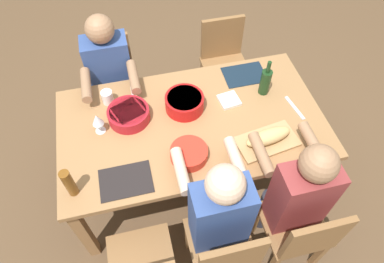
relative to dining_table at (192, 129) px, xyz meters
name	(u,v)px	position (x,y,z in m)	size (l,w,h in m)	color
ground_plane	(192,175)	(0.00, 0.00, -0.66)	(8.00, 8.00, 0.00)	brown
dining_table	(192,129)	(0.00, 0.00, 0.00)	(1.83, 1.03, 0.74)	#9E7044
chair_near_right	(113,78)	(0.50, -0.84, -0.18)	(0.40, 0.40, 0.85)	olive
diner_near_right	(111,74)	(0.50, -0.65, 0.03)	(0.41, 0.53, 1.20)	#2D2D38
chair_near_left	(224,59)	(-0.50, -0.84, -0.18)	(0.40, 0.40, 0.85)	olive
chair_far_center	(224,252)	(0.00, 0.84, -0.18)	(0.40, 0.40, 0.85)	olive
diner_far_center	(218,210)	(0.00, 0.65, 0.03)	(0.41, 0.53, 1.20)	#2D2D38
chair_far_left	(301,233)	(-0.50, 0.84, -0.18)	(0.40, 0.40, 0.85)	olive
diner_far_left	(297,192)	(-0.50, 0.65, 0.03)	(0.41, 0.53, 1.20)	#2D2D38
serving_bowl_pasta	(189,153)	(0.09, 0.27, 0.12)	(0.24, 0.24, 0.07)	red
serving_bowl_greens	(129,114)	(0.42, -0.13, 0.13)	(0.29, 0.29, 0.09)	#B21923
serving_bowl_salad	(185,102)	(0.02, -0.14, 0.14)	(0.27, 0.27, 0.11)	red
cutting_board	(267,141)	(-0.44, 0.29, 0.09)	(0.40, 0.22, 0.02)	tan
bread_loaf	(268,137)	(-0.44, 0.29, 0.14)	(0.32, 0.11, 0.09)	tan
wine_bottle	(265,81)	(-0.58, -0.15, 0.19)	(0.08, 0.08, 0.29)	#193819
beer_bottle	(69,183)	(0.81, 0.35, 0.19)	(0.06, 0.06, 0.22)	brown
wine_glass	(97,120)	(0.62, -0.07, 0.19)	(0.08, 0.08, 0.17)	silver
cup_near_right	(107,97)	(0.54, -0.32, 0.13)	(0.08, 0.08, 0.10)	white
fork_near_right	(133,94)	(0.36, -0.35, 0.08)	(0.02, 0.17, 0.01)	silver
placemat_near_left	(244,75)	(-0.50, -0.35, 0.08)	(0.32, 0.23, 0.01)	#142333
placemat_far_right	(126,181)	(0.50, 0.35, 0.08)	(0.32, 0.23, 0.01)	black
carving_knife	(295,108)	(-0.74, 0.05, 0.08)	(0.23, 0.02, 0.01)	silver
napkin_stack	(229,100)	(-0.30, -0.12, 0.09)	(0.14, 0.14, 0.02)	white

